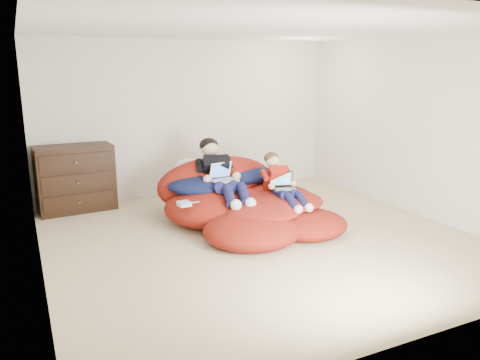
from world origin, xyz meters
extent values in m
cube|color=#C2B18B|center=(0.00, 0.00, -0.12)|extent=(5.10, 5.10, 0.25)
cube|color=beige|center=(0.00, 2.51, 1.25)|extent=(5.10, 0.02, 2.50)
cube|color=beige|center=(0.00, -2.51, 1.25)|extent=(5.10, 0.02, 2.50)
cube|color=beige|center=(-2.51, 0.00, 1.25)|extent=(0.02, 5.10, 2.50)
cube|color=beige|center=(2.51, 0.00, 1.25)|extent=(0.02, 5.10, 2.50)
cube|color=silver|center=(0.00, 0.00, 2.51)|extent=(5.10, 5.10, 0.02)
cube|color=black|center=(-1.90, 2.22, 0.48)|extent=(1.11, 0.62, 0.97)
cube|color=black|center=(-1.90, 1.94, 0.19)|extent=(0.97, 0.09, 0.23)
cylinder|color=#4C3F26|center=(-1.90, 1.92, 0.19)|extent=(0.03, 0.06, 0.03)
cube|color=black|center=(-1.90, 1.94, 0.48)|extent=(0.97, 0.09, 0.23)
cylinder|color=#4C3F26|center=(-1.90, 1.92, 0.48)|extent=(0.03, 0.06, 0.03)
cube|color=black|center=(-1.90, 1.94, 0.77)|extent=(0.97, 0.09, 0.23)
cylinder|color=#4C3F26|center=(-1.90, 1.92, 0.77)|extent=(0.03, 0.06, 0.03)
ellipsoid|color=maroon|center=(-0.23, 0.82, 0.22)|extent=(1.46, 1.31, 0.52)
ellipsoid|color=maroon|center=(0.59, 0.76, 0.20)|extent=(1.29, 1.25, 0.46)
ellipsoid|color=maroon|center=(0.21, 0.38, 0.18)|extent=(1.53, 1.22, 0.49)
ellipsoid|color=maroon|center=(-0.13, -0.05, 0.14)|extent=(1.22, 1.12, 0.41)
ellipsoid|color=maroon|center=(0.61, -0.13, 0.13)|extent=(1.03, 0.94, 0.34)
ellipsoid|color=maroon|center=(-0.02, 1.32, 0.40)|extent=(1.83, 0.81, 0.81)
ellipsoid|color=#131B45|center=(-0.30, 1.08, 0.48)|extent=(1.07, 0.88, 0.27)
ellipsoid|color=#131B45|center=(0.36, 1.21, 0.52)|extent=(1.05, 0.73, 0.25)
ellipsoid|color=#9F2016|center=(0.52, 0.32, 0.34)|extent=(1.04, 1.04, 0.19)
ellipsoid|color=#9F2016|center=(0.11, 0.14, 0.30)|extent=(1.02, 0.92, 0.18)
ellipsoid|color=white|center=(-0.36, 1.61, 0.62)|extent=(0.42, 0.27, 0.27)
cube|color=black|center=(-0.15, 1.09, 0.66)|extent=(0.45, 0.56, 0.49)
sphere|color=#D9A984|center=(-0.15, 1.28, 0.94)|extent=(0.24, 0.24, 0.24)
ellipsoid|color=black|center=(-0.15, 1.31, 0.99)|extent=(0.27, 0.26, 0.21)
cylinder|color=#14153F|center=(-0.25, 0.72, 0.51)|extent=(0.25, 0.42, 0.22)
cylinder|color=#14153F|center=(-0.25, 0.37, 0.48)|extent=(0.22, 0.40, 0.26)
sphere|color=white|center=(-0.25, 0.17, 0.41)|extent=(0.14, 0.14, 0.14)
cylinder|color=#14153F|center=(-0.05, 0.72, 0.51)|extent=(0.25, 0.42, 0.22)
cylinder|color=#14153F|center=(-0.05, 0.37, 0.48)|extent=(0.22, 0.40, 0.26)
sphere|color=white|center=(-0.05, 0.17, 0.41)|extent=(0.14, 0.14, 0.14)
cube|color=#B41D0F|center=(0.51, 0.51, 0.59)|extent=(0.31, 0.37, 0.41)
sphere|color=#D9A984|center=(0.51, 0.62, 0.83)|extent=(0.19, 0.19, 0.19)
ellipsoid|color=#462C12|center=(0.51, 0.65, 0.86)|extent=(0.21, 0.20, 0.16)
cylinder|color=#14153F|center=(0.43, 0.25, 0.45)|extent=(0.16, 0.32, 0.17)
cylinder|color=#14153F|center=(0.43, -0.03, 0.42)|extent=(0.13, 0.31, 0.20)
sphere|color=white|center=(0.43, -0.19, 0.37)|extent=(0.11, 0.11, 0.11)
cylinder|color=#14153F|center=(0.59, 0.25, 0.45)|extent=(0.16, 0.32, 0.17)
cylinder|color=#14153F|center=(0.59, -0.03, 0.42)|extent=(0.13, 0.31, 0.20)
sphere|color=white|center=(0.59, -0.19, 0.37)|extent=(0.11, 0.11, 0.11)
cube|color=silver|center=(-0.15, 0.74, 0.59)|extent=(0.36, 0.27, 0.01)
cube|color=gray|center=(-0.15, 0.73, 0.60)|extent=(0.29, 0.16, 0.00)
cube|color=silver|center=(-0.15, 0.88, 0.71)|extent=(0.33, 0.12, 0.22)
cube|color=#4281E2|center=(-0.15, 0.88, 0.71)|extent=(0.29, 0.10, 0.18)
cube|color=black|center=(0.51, 0.26, 0.50)|extent=(0.37, 0.31, 0.01)
cube|color=gray|center=(0.51, 0.25, 0.51)|extent=(0.29, 0.21, 0.00)
cube|color=black|center=(0.51, 0.39, 0.62)|extent=(0.31, 0.16, 0.22)
cube|color=#4FA6B9|center=(0.51, 0.38, 0.62)|extent=(0.27, 0.13, 0.18)
cube|color=silver|center=(-0.82, 0.48, 0.42)|extent=(0.16, 0.16, 0.05)
camera|label=1|loc=(-2.58, -4.84, 2.06)|focal=35.00mm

